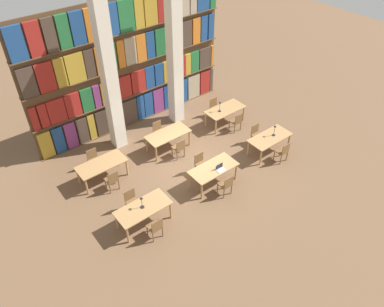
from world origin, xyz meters
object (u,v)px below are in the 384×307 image
(chair_0, at_px, (156,227))
(chair_4, at_px, (283,151))
(desk_lamp_1, at_px, (275,129))
(chair_8, at_px, (179,148))
(chair_11, at_px, (215,107))
(desk_lamp_0, at_px, (142,200))
(chair_9, at_px, (159,131))
(pillar_center, at_px, (175,58))
(reading_table_5, at_px, (225,111))
(chair_1, at_px, (132,201))
(desk_lamp_2, at_px, (220,105))
(chair_7, at_px, (94,159))
(chair_3, at_px, (201,163))
(chair_6, at_px, (112,180))
(laptop, at_px, (221,169))
(chair_10, at_px, (236,121))
(chair_2, at_px, (226,184))
(reading_table_1, at_px, (213,170))
(reading_table_3, at_px, (102,166))
(pillar_left, at_px, (110,80))
(chair_5, at_px, (257,134))
(reading_table_2, at_px, (270,139))
(reading_table_0, at_px, (143,209))
(reading_table_4, at_px, (168,135))

(chair_0, distance_m, chair_4, 5.99)
(desk_lamp_1, bearing_deg, chair_8, 148.47)
(chair_11, bearing_deg, desk_lamp_0, 29.20)
(chair_9, bearing_deg, pillar_center, -151.56)
(reading_table_5, bearing_deg, chair_9, 165.19)
(chair_1, relative_size, desk_lamp_2, 1.82)
(desk_lamp_1, distance_m, chair_7, 7.10)
(chair_3, bearing_deg, chair_6, -22.60)
(laptop, xyz_separation_m, chair_6, (-3.19, 2.21, -0.32))
(chair_10, xyz_separation_m, desk_lamp_2, (-0.35, 0.73, 0.61))
(chair_1, bearing_deg, chair_3, -179.12)
(desk_lamp_1, bearing_deg, chair_1, 173.74)
(chair_3, distance_m, laptop, 1.00)
(chair_3, distance_m, desk_lamp_2, 3.28)
(chair_3, xyz_separation_m, chair_11, (2.95, 2.60, 0.00))
(chair_2, distance_m, chair_8, 2.68)
(chair_8, height_order, desk_lamp_2, desk_lamp_2)
(reading_table_1, bearing_deg, desk_lamp_0, -179.55)
(chair_1, bearing_deg, reading_table_3, -88.80)
(chair_7, bearing_deg, pillar_left, -151.70)
(chair_6, xyz_separation_m, desk_lamp_2, (5.65, 0.63, 0.61))
(desk_lamp_0, distance_m, reading_table_5, 6.49)
(chair_7, xyz_separation_m, chair_11, (6.00, -0.09, 0.00))
(chair_5, bearing_deg, reading_table_2, 88.74)
(laptop, distance_m, chair_8, 2.23)
(desk_lamp_0, relative_size, laptop, 1.46)
(reading_table_0, xyz_separation_m, laptop, (3.15, -0.18, 0.13))
(chair_3, distance_m, chair_11, 3.93)
(chair_0, xyz_separation_m, chair_1, (0.00, 1.42, 0.00))
(pillar_center, height_order, desk_lamp_0, pillar_center)
(chair_9, relative_size, chair_11, 1.00)
(reading_table_1, xyz_separation_m, reading_table_4, (-0.11, 2.68, 0.00))
(pillar_center, xyz_separation_m, chair_9, (-1.52, -0.82, -2.51))
(reading_table_0, height_order, chair_1, chair_1)
(pillar_center, height_order, chair_9, pillar_center)
(reading_table_3, distance_m, chair_9, 3.07)
(pillar_left, relative_size, laptop, 18.75)
(reading_table_2, xyz_separation_m, chair_5, (0.02, 0.71, -0.19))
(pillar_center, height_order, chair_8, pillar_center)
(pillar_left, relative_size, reading_table_0, 3.33)
(chair_9, bearing_deg, laptop, 93.47)
(laptop, height_order, desk_lamp_2, desk_lamp_2)
(desk_lamp_1, bearing_deg, pillar_left, 138.01)
(chair_5, relative_size, chair_10, 1.00)
(desk_lamp_2, bearing_deg, chair_6, -173.59)
(reading_table_1, xyz_separation_m, laptop, (0.13, -0.23, 0.13))
(chair_5, bearing_deg, chair_1, 0.41)
(pillar_left, height_order, chair_1, pillar_left)
(desk_lamp_2, bearing_deg, chair_11, 63.40)
(pillar_left, relative_size, chair_7, 6.71)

